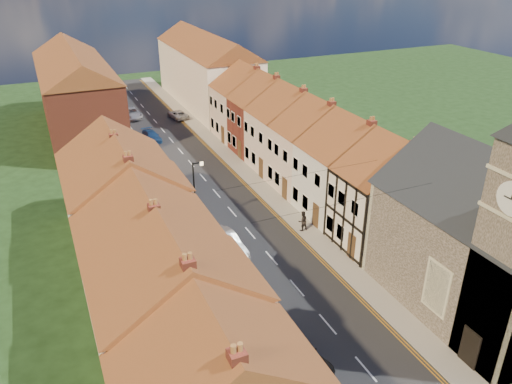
{
  "coord_description": "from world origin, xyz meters",
  "views": [
    {
      "loc": [
        -13.84,
        -14.13,
        20.86
      ],
      "look_at": [
        0.63,
        18.25,
        3.5
      ],
      "focal_mm": 35.0,
      "sensor_mm": 36.0,
      "label": 1
    }
  ],
  "objects_px": {
    "church": "(494,231)",
    "pedestrian_left": "(271,340)",
    "car_distant": "(131,113)",
    "car_distant_b": "(178,114)",
    "car_near": "(299,354)",
    "pedestrian_right": "(303,221)",
    "car_mid": "(226,243)",
    "car_far": "(152,136)",
    "lamppost": "(196,193)"
  },
  "relations": [
    {
      "from": "church",
      "to": "lamppost",
      "type": "xyz_separation_m",
      "value": [
        -13.17,
        16.68,
        -2.34
      ]
    },
    {
      "from": "pedestrian_left",
      "to": "car_near",
      "type": "bearing_deg",
      "value": -65.2
    },
    {
      "from": "car_far",
      "to": "pedestrian_left",
      "type": "relative_size",
      "value": 2.09
    },
    {
      "from": "car_mid",
      "to": "car_far",
      "type": "relative_size",
      "value": 1.17
    },
    {
      "from": "lamppost",
      "to": "car_distant_b",
      "type": "xyz_separation_m",
      "value": [
        7.01,
        30.0,
        -2.98
      ]
    },
    {
      "from": "car_near",
      "to": "car_distant",
      "type": "distance_m",
      "value": 49.05
    },
    {
      "from": "lamppost",
      "to": "car_distant_b",
      "type": "distance_m",
      "value": 30.95
    },
    {
      "from": "car_far",
      "to": "pedestrian_left",
      "type": "bearing_deg",
      "value": -99.49
    },
    {
      "from": "car_mid",
      "to": "car_distant_b",
      "type": "bearing_deg",
      "value": 71.75
    },
    {
      "from": "car_distant",
      "to": "pedestrian_left",
      "type": "height_order",
      "value": "pedestrian_left"
    },
    {
      "from": "church",
      "to": "car_distant_b",
      "type": "relative_size",
      "value": 3.77
    },
    {
      "from": "lamppost",
      "to": "car_mid",
      "type": "height_order",
      "value": "lamppost"
    },
    {
      "from": "car_far",
      "to": "car_mid",
      "type": "bearing_deg",
      "value": -97.55
    },
    {
      "from": "car_near",
      "to": "car_mid",
      "type": "bearing_deg",
      "value": 68.3
    },
    {
      "from": "church",
      "to": "pedestrian_left",
      "type": "xyz_separation_m",
      "value": [
        -13.64,
        1.87,
        -4.83
      ]
    },
    {
      "from": "church",
      "to": "car_distant_b",
      "type": "distance_m",
      "value": 47.38
    },
    {
      "from": "church",
      "to": "car_mid",
      "type": "relative_size",
      "value": 3.35
    },
    {
      "from": "church",
      "to": "pedestrian_right",
      "type": "relative_size",
      "value": 8.97
    },
    {
      "from": "lamppost",
      "to": "car_distant",
      "type": "distance_m",
      "value": 33.04
    },
    {
      "from": "car_distant",
      "to": "car_distant_b",
      "type": "distance_m",
      "value": 6.46
    },
    {
      "from": "car_distant",
      "to": "pedestrian_right",
      "type": "xyz_separation_m",
      "value": [
        6.58,
        -36.35,
        0.3
      ]
    },
    {
      "from": "pedestrian_left",
      "to": "pedestrian_right",
      "type": "distance_m",
      "value": 14.05
    },
    {
      "from": "car_mid",
      "to": "car_distant",
      "type": "height_order",
      "value": "car_mid"
    },
    {
      "from": "car_near",
      "to": "car_far",
      "type": "bearing_deg",
      "value": 68.84
    },
    {
      "from": "church",
      "to": "pedestrian_right",
      "type": "xyz_separation_m",
      "value": [
        -5.35,
        13.21,
        -4.91
      ]
    },
    {
      "from": "car_far",
      "to": "pedestrian_right",
      "type": "bearing_deg",
      "value": -83.1
    },
    {
      "from": "car_distant",
      "to": "car_distant_b",
      "type": "xyz_separation_m",
      "value": [
        5.77,
        -2.89,
        -0.11
      ]
    },
    {
      "from": "lamppost",
      "to": "car_distant_b",
      "type": "relative_size",
      "value": 1.49
    },
    {
      "from": "pedestrian_left",
      "to": "pedestrian_right",
      "type": "height_order",
      "value": "pedestrian_left"
    },
    {
      "from": "church",
      "to": "car_far",
      "type": "xyz_separation_m",
      "value": [
        -11.5,
        39.54,
        -5.32
      ]
    },
    {
      "from": "lamppost",
      "to": "pedestrian_left",
      "type": "height_order",
      "value": "lamppost"
    },
    {
      "from": "church",
      "to": "pedestrian_right",
      "type": "bearing_deg",
      "value": 112.06
    },
    {
      "from": "car_mid",
      "to": "pedestrian_left",
      "type": "xyz_separation_m",
      "value": [
        -1.53,
        -11.04,
        0.3
      ]
    },
    {
      "from": "church",
      "to": "lamppost",
      "type": "height_order",
      "value": "church"
    },
    {
      "from": "car_far",
      "to": "pedestrian_left",
      "type": "distance_m",
      "value": 37.74
    },
    {
      "from": "lamppost",
      "to": "car_far",
      "type": "relative_size",
      "value": 1.55
    },
    {
      "from": "car_near",
      "to": "pedestrian_right",
      "type": "xyz_separation_m",
      "value": [
        7.21,
        12.69,
        0.25
      ]
    },
    {
      "from": "car_near",
      "to": "pedestrian_right",
      "type": "bearing_deg",
      "value": 40.81
    },
    {
      "from": "car_near",
      "to": "pedestrian_right",
      "type": "height_order",
      "value": "pedestrian_right"
    },
    {
      "from": "lamppost",
      "to": "car_near",
      "type": "height_order",
      "value": "lamppost"
    },
    {
      "from": "car_distant_b",
      "to": "car_near",
      "type": "bearing_deg",
      "value": 75.5
    },
    {
      "from": "church",
      "to": "pedestrian_left",
      "type": "height_order",
      "value": "church"
    },
    {
      "from": "car_far",
      "to": "pedestrian_right",
      "type": "height_order",
      "value": "pedestrian_right"
    },
    {
      "from": "car_mid",
      "to": "car_distant",
      "type": "distance_m",
      "value": 36.66
    },
    {
      "from": "church",
      "to": "car_mid",
      "type": "bearing_deg",
      "value": 133.16
    },
    {
      "from": "lamppost",
      "to": "pedestrian_right",
      "type": "relative_size",
      "value": 3.54
    },
    {
      "from": "car_mid",
      "to": "car_far",
      "type": "height_order",
      "value": "car_mid"
    },
    {
      "from": "church",
      "to": "pedestrian_right",
      "type": "height_order",
      "value": "church"
    },
    {
      "from": "car_near",
      "to": "car_distant_b",
      "type": "distance_m",
      "value": 46.6
    },
    {
      "from": "church",
      "to": "pedestrian_right",
      "type": "distance_m",
      "value": 15.08
    }
  ]
}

